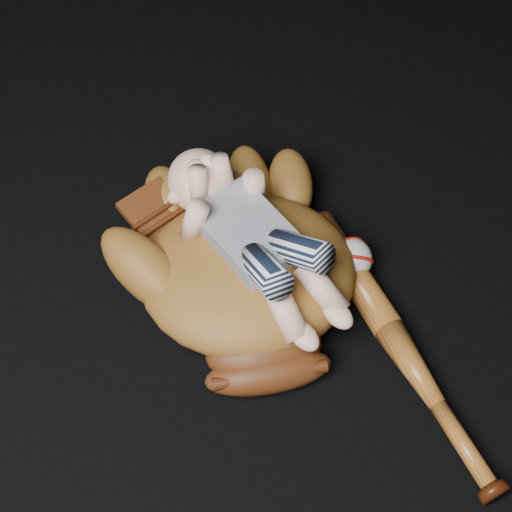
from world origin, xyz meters
name	(u,v)px	position (x,y,z in m)	size (l,w,h in m)	color
baseball_glove	(248,265)	(0.04, 0.12, 0.07)	(0.41, 0.47, 0.15)	brown
newborn_baby	(259,241)	(0.05, 0.11, 0.13)	(0.17, 0.38, 0.15)	#F7BA9F
baseball_bat	(399,345)	(0.20, -0.07, 0.02)	(0.05, 0.51, 0.05)	brown
baseball	(350,260)	(0.20, 0.09, 0.04)	(0.07, 0.07, 0.07)	white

